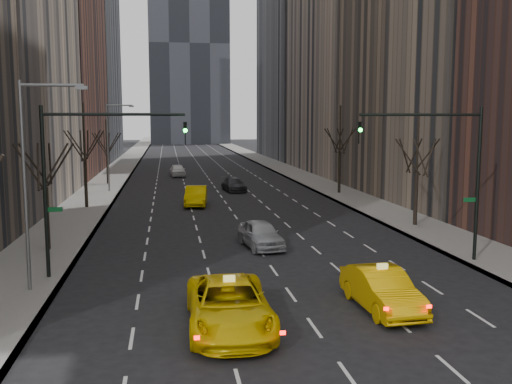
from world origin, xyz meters
name	(u,v)px	position (x,y,z in m)	size (l,w,h in m)	color
ground	(349,376)	(0.00, 0.00, 0.00)	(400.00, 400.00, 0.00)	black
sidewalk_left	(119,170)	(-12.25, 70.00, 0.07)	(4.50, 320.00, 0.15)	slate
sidewalk_right	(282,168)	(12.25, 70.00, 0.07)	(4.50, 320.00, 0.15)	slate
bld_left_far	(40,9)	(-21.50, 66.00, 22.00)	(14.00, 28.00, 44.00)	brown
bld_right_deep	(305,7)	(21.50, 95.00, 29.00)	(14.00, 30.00, 58.00)	slate
tree_lw_b	(45,187)	(-12.00, 18.00, 3.72)	(3.36, 3.50, 7.82)	black
tree_lw_c	(85,161)	(-12.00, 34.00, 4.04)	(3.36, 3.50, 8.74)	black
tree_lw_d	(107,154)	(-12.00, 52.00, 3.56)	(3.36, 3.50, 7.36)	black
tree_rw_b	(417,174)	(12.00, 22.00, 3.72)	(3.36, 3.50, 7.82)	black
tree_rw_c	(340,154)	(12.00, 40.00, 4.04)	(3.36, 3.50, 8.74)	black
traffic_mast_left	(82,163)	(-9.11, 12.00, 5.49)	(6.69, 0.39, 8.00)	black
traffic_mast_right	(448,159)	(9.11, 12.00, 5.49)	(6.69, 0.39, 8.00)	black
streetlight_near	(32,164)	(-10.84, 10.00, 5.62)	(2.83, 0.22, 9.00)	slate
streetlight_far	(111,138)	(-10.84, 45.00, 5.62)	(2.83, 0.22, 9.00)	slate
taxi_suv	(229,305)	(-3.07, 4.34, 0.88)	(2.93, 6.36, 1.77)	yellow
taxi_sedan	(382,289)	(3.14, 5.53, 0.83)	(1.75, 5.03, 1.66)	#E8AD04
silver_sedan_ahead	(261,234)	(0.20, 17.21, 0.80)	(1.90, 4.71, 1.61)	#999CA1
far_taxi	(196,196)	(-2.73, 34.39, 0.85)	(1.81, 5.19, 1.71)	#E8BF04
far_suv_grey	(234,185)	(1.69, 43.90, 0.69)	(1.94, 4.76, 1.38)	#28282D
far_car_white	(178,170)	(-3.85, 60.68, 0.81)	(1.91, 4.74, 1.62)	white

